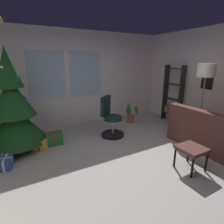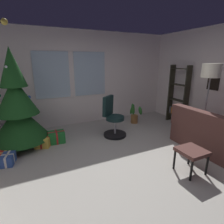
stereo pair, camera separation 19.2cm
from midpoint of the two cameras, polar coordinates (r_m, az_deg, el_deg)
ground_plane at (r=3.38m, az=7.98°, el=-17.22°), size 5.19×5.15×0.10m
wall_back_with_windows at (r=5.22m, az=-7.78°, el=10.65°), size 5.19×0.12×2.60m
footstool at (r=3.29m, az=25.80°, el=-11.76°), size 0.41×0.41×0.41m
holiday_tree at (r=4.12m, az=-26.89°, el=1.00°), size 1.17×1.17×2.54m
gift_box_red at (r=3.86m, az=-29.85°, el=-12.45°), size 0.34×0.30×0.19m
gift_box_green at (r=4.23m, az=-16.13°, el=-7.76°), size 0.37×0.29×0.26m
gift_box_gold at (r=4.16m, az=-19.96°, el=-8.88°), size 0.40×0.41×0.22m
gift_box_blue at (r=3.75m, az=-29.15°, el=-13.15°), size 0.26×0.33×0.20m
office_chair at (r=4.34m, az=1.59°, el=-2.82°), size 0.58×0.59×0.99m
bookshelf at (r=5.53m, az=21.35°, el=4.11°), size 0.18×0.64×1.68m
floor_lamp at (r=4.28m, az=30.25°, el=9.86°), size 0.37×0.37×1.75m
potted_plant at (r=5.32m, az=8.29°, el=-0.83°), size 0.38×0.34×0.60m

